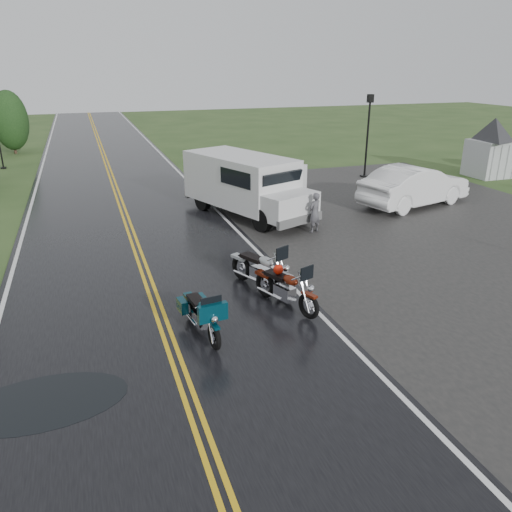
% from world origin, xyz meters
% --- Properties ---
extents(ground, '(120.00, 120.00, 0.00)m').
position_xyz_m(ground, '(0.00, 0.00, 0.00)').
color(ground, '#2D471E').
rests_on(ground, ground).
extents(road, '(8.00, 100.00, 0.04)m').
position_xyz_m(road, '(0.00, 10.00, 0.02)').
color(road, black).
rests_on(road, ground).
extents(parking_pad, '(14.00, 24.00, 0.03)m').
position_xyz_m(parking_pad, '(11.00, 5.00, 0.01)').
color(parking_pad, black).
rests_on(parking_pad, ground).
extents(visitor_center, '(16.00, 10.00, 4.80)m').
position_xyz_m(visitor_center, '(20.00, 12.00, 2.40)').
color(visitor_center, '#A8AAAD').
rests_on(visitor_center, ground).
extents(motorcycle_red, '(1.55, 2.40, 1.33)m').
position_xyz_m(motorcycle_red, '(3.42, -0.15, 0.67)').
color(motorcycle_red, '#5F1A0A').
rests_on(motorcycle_red, ground).
extents(motorcycle_teal, '(1.01, 2.16, 1.23)m').
position_xyz_m(motorcycle_teal, '(0.88, -0.77, 0.62)').
color(motorcycle_teal, '#052E3B').
rests_on(motorcycle_teal, ground).
extents(motorcycle_silver, '(1.76, 2.53, 1.41)m').
position_xyz_m(motorcycle_silver, '(3.29, 1.10, 0.71)').
color(motorcycle_silver, '#AEB2B6').
rests_on(motorcycle_silver, ground).
extents(van_white, '(4.54, 6.82, 2.51)m').
position_xyz_m(van_white, '(4.68, 6.74, 1.25)').
color(van_white, silver).
rests_on(van_white, ground).
extents(person_at_van, '(0.64, 0.55, 1.49)m').
position_xyz_m(person_at_van, '(6.50, 6.06, 0.75)').
color(person_at_van, '#4D4C51').
rests_on(person_at_van, ground).
extents(sedan_white, '(5.66, 3.16, 1.77)m').
position_xyz_m(sedan_white, '(12.27, 8.04, 0.88)').
color(sedan_white, silver).
rests_on(sedan_white, ground).
extents(lamp_post_far_right, '(0.38, 0.38, 4.48)m').
position_xyz_m(lamp_post_far_right, '(13.36, 14.03, 2.24)').
color(lamp_post_far_right, black).
rests_on(lamp_post_far_right, ground).
extents(tree_left_far, '(2.39, 2.39, 3.67)m').
position_xyz_m(tree_left_far, '(-5.81, 28.97, 1.84)').
color(tree_left_far, '#1E3D19').
rests_on(tree_left_far, ground).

